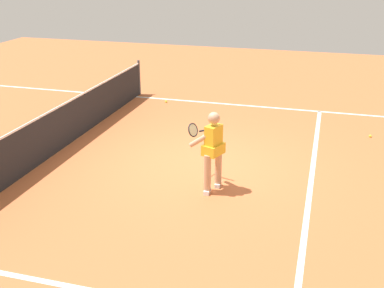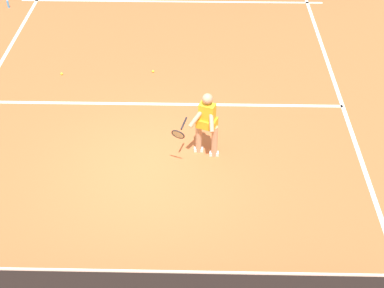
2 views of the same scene
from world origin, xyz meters
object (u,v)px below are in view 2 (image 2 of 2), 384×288
object	(u,v)px
tennis_player	(206,123)
tennis_ball_mid	(62,74)
water_bottle	(8,4)
tennis_ball_far	(153,71)

from	to	relation	value
tennis_player	tennis_ball_mid	bearing A→B (deg)	-39.02
tennis_ball_mid	tennis_player	bearing A→B (deg)	140.98
tennis_ball_mid	water_bottle	distance (m)	4.70
tennis_ball_mid	tennis_ball_far	world-z (taller)	same
tennis_player	tennis_ball_mid	size ratio (longest dim) A/B	23.48
tennis_ball_mid	water_bottle	world-z (taller)	water_bottle
tennis_player	tennis_ball_far	xyz separation A→B (m)	(1.39, -3.25, -0.81)
tennis_ball_mid	water_bottle	xyz separation A→B (m)	(2.56, -3.94, 0.09)
tennis_ball_mid	tennis_ball_far	bearing A→B (deg)	-175.91
tennis_ball_mid	water_bottle	size ratio (longest dim) A/B	0.28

